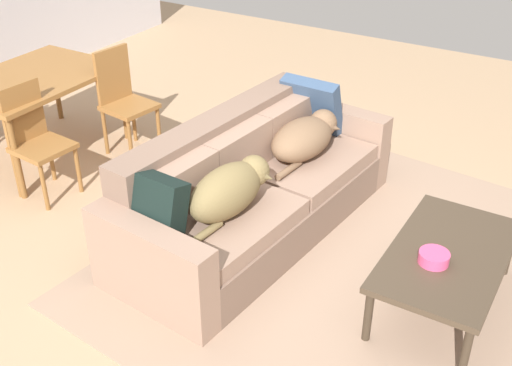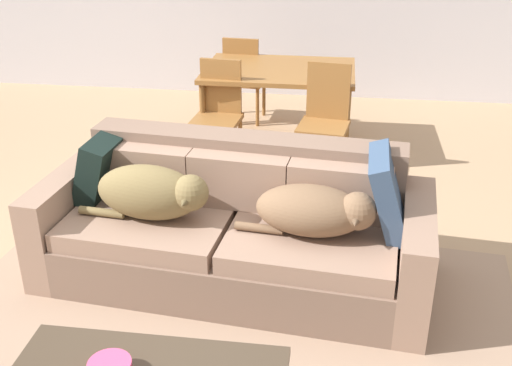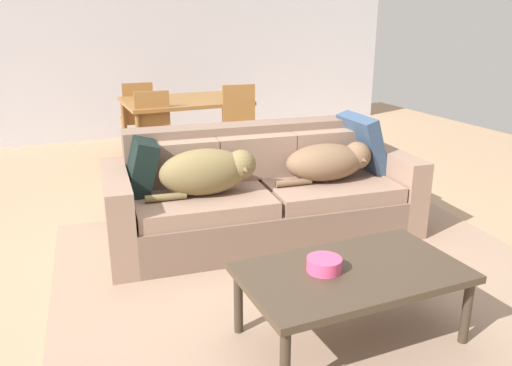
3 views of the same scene
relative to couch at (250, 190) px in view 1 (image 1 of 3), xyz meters
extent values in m
plane|color=tan|center=(-0.21, -0.10, -0.32)|extent=(10.00, 10.00, 0.00)
cube|color=#A1826B|center=(-0.01, -0.83, -0.32)|extent=(3.55, 3.18, 0.01)
cube|color=#795F50|center=(-0.01, -0.06, -0.16)|extent=(2.10, 1.14, 0.32)
cube|color=#947461|center=(-0.51, -0.01, 0.06)|extent=(1.06, 1.00, 0.12)
cube|color=#947461|center=(0.50, -0.11, 0.06)|extent=(1.06, 1.00, 0.12)
cube|color=#795F50|center=(0.03, 0.29, 0.32)|extent=(2.03, 0.44, 0.40)
cube|color=#947461|center=(-0.61, 0.16, 0.29)|extent=(0.63, 0.22, 0.33)
cube|color=#947461|center=(0.01, 0.10, 0.29)|extent=(0.63, 0.22, 0.33)
cube|color=#947461|center=(0.63, 0.04, 0.29)|extent=(0.63, 0.22, 0.33)
cube|color=#947461|center=(-1.10, 0.04, -0.01)|extent=(0.27, 0.96, 0.62)
cube|color=#947461|center=(1.08, -0.17, -0.01)|extent=(0.27, 0.96, 0.62)
ellipsoid|color=olive|center=(-0.50, -0.12, 0.29)|extent=(0.67, 0.37, 0.34)
sphere|color=olive|center=(-0.23, -0.17, 0.32)|extent=(0.22, 0.22, 0.22)
cone|color=brown|center=(-0.24, -0.27, 0.31)|extent=(0.11, 0.13, 0.10)
cylinder|color=olive|center=(-0.79, -0.16, 0.15)|extent=(0.29, 0.08, 0.05)
ellipsoid|color=brown|center=(0.47, -0.17, 0.26)|extent=(0.66, 0.42, 0.29)
sphere|color=brown|center=(0.73, -0.22, 0.30)|extent=(0.22, 0.22, 0.22)
cone|color=brown|center=(0.72, -0.32, 0.29)|extent=(0.11, 0.13, 0.10)
cylinder|color=brown|center=(0.18, -0.22, 0.15)|extent=(0.29, 0.08, 0.05)
cube|color=black|center=(-0.90, 0.14, 0.30)|extent=(0.28, 0.42, 0.43)
cube|color=#354B69|center=(0.91, -0.03, 0.33)|extent=(0.27, 0.49, 0.49)
cube|color=#443628|center=(-0.14, -1.50, 0.08)|extent=(1.17, 0.67, 0.04)
cylinder|color=#3A2E22|center=(-0.67, -1.78, -0.13)|extent=(0.05, 0.05, 0.38)
cylinder|color=#3A2E22|center=(0.40, -1.78, -0.13)|extent=(0.05, 0.05, 0.38)
cylinder|color=#3A2E22|center=(-0.67, -1.21, -0.13)|extent=(0.05, 0.05, 0.38)
cylinder|color=#3A2E22|center=(0.40, -1.21, -0.13)|extent=(0.05, 0.05, 0.38)
cylinder|color=#EA4C7F|center=(-0.28, -1.44, 0.13)|extent=(0.18, 0.18, 0.07)
cube|color=olive|center=(0.04, 2.24, 0.41)|extent=(1.37, 0.98, 0.04)
cylinder|color=brown|center=(-0.59, 1.80, 0.03)|extent=(0.05, 0.05, 0.71)
cylinder|color=brown|center=(0.68, 1.80, 0.03)|extent=(0.05, 0.05, 0.71)
cylinder|color=brown|center=(0.68, 2.68, 0.03)|extent=(0.05, 0.05, 0.71)
cube|color=olive|center=(-0.44, 1.65, 0.11)|extent=(0.43, 0.43, 0.04)
cube|color=olive|center=(-0.42, 1.83, 0.36)|extent=(0.36, 0.07, 0.47)
cylinder|color=brown|center=(-0.62, 1.49, -0.12)|extent=(0.04, 0.04, 0.41)
cylinder|color=brown|center=(-0.28, 1.47, -0.12)|extent=(0.04, 0.04, 0.41)
cylinder|color=brown|center=(-0.59, 1.83, -0.12)|extent=(0.04, 0.04, 0.41)
cylinder|color=brown|center=(-0.26, 1.81, -0.12)|extent=(0.04, 0.04, 0.41)
cube|color=olive|center=(0.48, 1.55, 0.13)|extent=(0.45, 0.45, 0.04)
cube|color=olive|center=(0.51, 1.73, 0.39)|extent=(0.36, 0.09, 0.48)
cylinder|color=brown|center=(0.29, 1.41, -0.11)|extent=(0.04, 0.04, 0.43)
cylinder|color=brown|center=(0.62, 1.36, -0.11)|extent=(0.04, 0.04, 0.43)
cylinder|color=brown|center=(0.34, 1.74, -0.11)|extent=(0.04, 0.04, 0.43)
cylinder|color=brown|center=(0.67, 1.69, -0.11)|extent=(0.04, 0.04, 0.43)
camera|label=1|loc=(-3.41, -2.09, 2.43)|focal=44.79mm
camera|label=2|loc=(0.59, -3.35, 1.94)|focal=44.02mm
camera|label=3|loc=(-1.56, -3.51, 1.37)|focal=36.26mm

